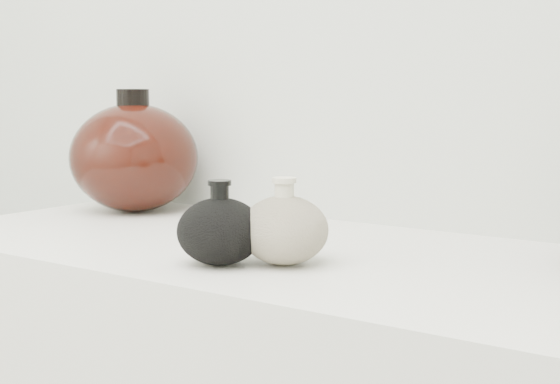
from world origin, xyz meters
The scene contains 3 objects.
black_gourd_vase centered at (-0.02, 0.82, 0.94)m, with size 0.12×0.12×0.11m.
cream_gourd_vase centered at (0.04, 0.86, 0.94)m, with size 0.13×0.13×0.11m.
left_round_pot centered at (-0.44, 1.07, 1.00)m, with size 0.25×0.25×0.22m.
Camera 1 is at (0.59, 0.07, 1.11)m, focal length 50.00 mm.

